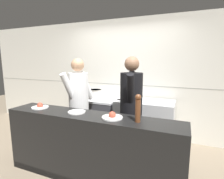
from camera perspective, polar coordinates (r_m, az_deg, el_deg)
ground_plane at (r=3.11m, az=-6.25°, el=-23.56°), size 14.00×14.00×0.00m
wall_back_tiled at (r=4.01m, az=3.85°, el=3.82°), size 8.00×0.06×2.60m
oven_range at (r=4.02m, az=-4.78°, el=-8.85°), size 0.95×0.71×0.86m
prep_counter at (r=3.67m, az=10.51°, el=-10.53°), size 1.14×0.65×0.90m
pass_counter at (r=2.61m, az=-7.40°, el=-18.34°), size 2.55×0.45×0.96m
stock_pot at (r=3.90m, az=-5.50°, el=-1.32°), size 0.28×0.28×0.19m
mixing_bowl_steel at (r=3.49m, az=10.19°, el=-3.12°), size 0.26×0.26×0.08m
chefs_knife at (r=3.51m, az=4.34°, el=-3.49°), size 0.41×0.05×0.02m
plated_dish_main at (r=2.96m, az=-22.43°, el=-5.17°), size 0.26×0.26×0.09m
plated_dish_appetiser at (r=2.55m, az=-11.45°, el=-7.21°), size 0.25×0.25×0.02m
plated_dish_dessert at (r=2.27m, az=0.07°, el=-8.80°), size 0.27×0.27×0.09m
pepper_mill at (r=2.11m, az=8.47°, el=-5.87°), size 0.07×0.07×0.34m
chef_head_cook at (r=3.23m, az=-10.81°, el=-3.78°), size 0.43×0.75×1.73m
chef_sous at (r=2.86m, az=6.25°, el=-5.09°), size 0.43×0.77×1.76m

